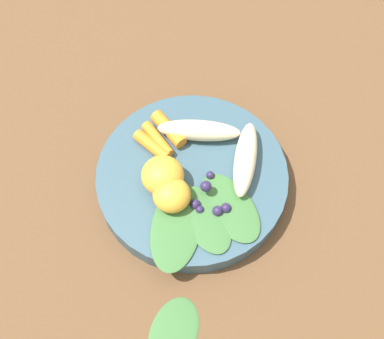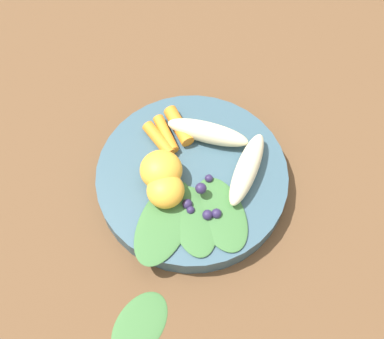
{
  "view_description": "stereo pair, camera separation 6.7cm",
  "coord_description": "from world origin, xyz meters",
  "px_view_note": "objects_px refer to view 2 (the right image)",
  "views": [
    {
      "loc": [
        -0.08,
        0.31,
        0.62
      ],
      "look_at": [
        0.0,
        0.0,
        0.04
      ],
      "focal_mm": 47.6,
      "sensor_mm": 36.0,
      "label": 1
    },
    {
      "loc": [
        -0.14,
        0.29,
        0.62
      ],
      "look_at": [
        0.0,
        0.0,
        0.04
      ],
      "focal_mm": 47.6,
      "sensor_mm": 36.0,
      "label": 2
    }
  ],
  "objects_px": {
    "banana_peeled_left": "(208,133)",
    "banana_peeled_right": "(247,169)",
    "orange_segment_near": "(166,190)",
    "kale_leaf_stray": "(140,325)",
    "bowl": "(192,178)"
  },
  "relations": [
    {
      "from": "banana_peeled_right",
      "to": "orange_segment_near",
      "type": "bearing_deg",
      "value": 129.37
    },
    {
      "from": "bowl",
      "to": "banana_peeled_right",
      "type": "bearing_deg",
      "value": -154.84
    },
    {
      "from": "bowl",
      "to": "orange_segment_near",
      "type": "distance_m",
      "value": 0.06
    },
    {
      "from": "orange_segment_near",
      "to": "kale_leaf_stray",
      "type": "xyz_separation_m",
      "value": [
        -0.04,
        0.15,
        -0.05
      ]
    },
    {
      "from": "bowl",
      "to": "kale_leaf_stray",
      "type": "relative_size",
      "value": 2.92
    },
    {
      "from": "bowl",
      "to": "banana_peeled_left",
      "type": "distance_m",
      "value": 0.07
    },
    {
      "from": "bowl",
      "to": "kale_leaf_stray",
      "type": "distance_m",
      "value": 0.2
    },
    {
      "from": "bowl",
      "to": "orange_segment_near",
      "type": "relative_size",
      "value": 5.3
    },
    {
      "from": "bowl",
      "to": "banana_peeled_right",
      "type": "xyz_separation_m",
      "value": [
        -0.06,
        -0.03,
        0.03
      ]
    },
    {
      "from": "banana_peeled_left",
      "to": "bowl",
      "type": "bearing_deg",
      "value": 85.27
    },
    {
      "from": "bowl",
      "to": "kale_leaf_stray",
      "type": "height_order",
      "value": "bowl"
    },
    {
      "from": "banana_peeled_right",
      "to": "kale_leaf_stray",
      "type": "bearing_deg",
      "value": 166.42
    },
    {
      "from": "banana_peeled_left",
      "to": "banana_peeled_right",
      "type": "height_order",
      "value": "same"
    },
    {
      "from": "banana_peeled_right",
      "to": "kale_leaf_stray",
      "type": "relative_size",
      "value": 1.29
    },
    {
      "from": "banana_peeled_right",
      "to": "kale_leaf_stray",
      "type": "height_order",
      "value": "banana_peeled_right"
    }
  ]
}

